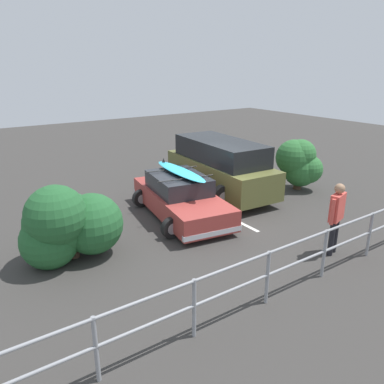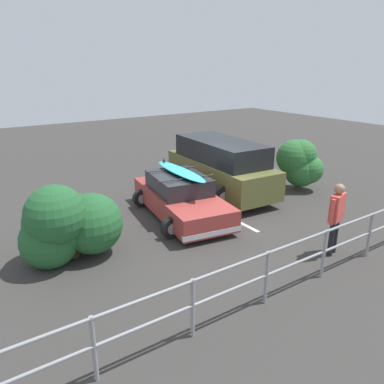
{
  "view_description": "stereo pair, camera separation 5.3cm",
  "coord_description": "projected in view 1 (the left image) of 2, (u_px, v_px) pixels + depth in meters",
  "views": [
    {
      "loc": [
        6.56,
        8.67,
        4.45
      ],
      "look_at": [
        0.79,
        0.2,
        0.95
      ],
      "focal_mm": 35.0,
      "sensor_mm": 36.0,
      "label": 1
    },
    {
      "loc": [
        6.52,
        8.69,
        4.45
      ],
      "look_at": [
        0.79,
        0.2,
        0.95
      ],
      "focal_mm": 35.0,
      "sensor_mm": 36.0,
      "label": 2
    }
  ],
  "objects": [
    {
      "name": "suv_car",
      "position": [
        220.0,
        166.0,
        13.34
      ],
      "size": [
        2.81,
        5.0,
        1.95
      ],
      "color": "brown",
      "rests_on": "ground"
    },
    {
      "name": "bush_near_left",
      "position": [
        65.0,
        224.0,
        8.72
      ],
      "size": [
        2.42,
        1.83,
        2.01
      ],
      "color": "#4C3828",
      "rests_on": "ground"
    },
    {
      "name": "sedan_car",
      "position": [
        180.0,
        197.0,
        11.44
      ],
      "size": [
        2.67,
        4.42,
        1.56
      ],
      "color": "#9E3833",
      "rests_on": "ground"
    },
    {
      "name": "bush_near_right",
      "position": [
        299.0,
        163.0,
        13.77
      ],
      "size": [
        1.53,
        1.62,
        1.88
      ],
      "color": "#4C3828",
      "rests_on": "ground"
    },
    {
      "name": "railing_fence",
      "position": [
        268.0,
        269.0,
        7.13
      ],
      "size": [
        10.34,
        0.09,
        1.12
      ],
      "color": "gray",
      "rests_on": "ground"
    },
    {
      "name": "ground_plane",
      "position": [
        209.0,
        215.0,
        11.71
      ],
      "size": [
        44.0,
        44.0,
        0.02
      ],
      "primitive_type": "cube",
      "color": "#383533",
      "rests_on": "ground"
    },
    {
      "name": "parking_stripe",
      "position": [
        211.0,
        208.0,
        12.22
      ],
      "size": [
        0.12,
        4.43,
        0.0
      ],
      "primitive_type": "cube",
      "rotation": [
        0.0,
        0.0,
        1.57
      ],
      "color": "silver",
      "rests_on": "ground"
    },
    {
      "name": "person_bystander",
      "position": [
        337.0,
        213.0,
        8.95
      ],
      "size": [
        0.68,
        0.34,
        1.82
      ],
      "color": "black",
      "rests_on": "ground"
    }
  ]
}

